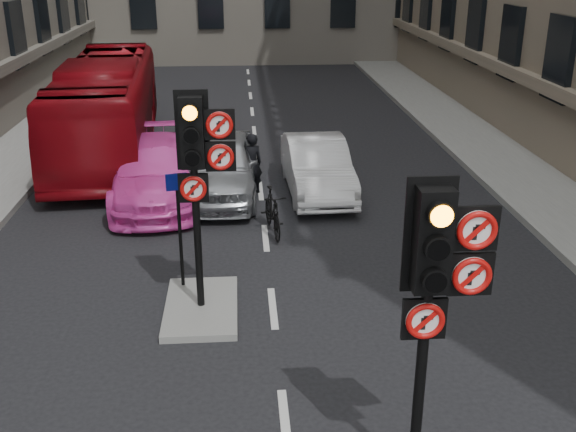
{
  "coord_description": "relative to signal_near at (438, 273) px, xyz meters",
  "views": [
    {
      "loc": [
        -0.47,
        -5.0,
        5.62
      ],
      "look_at": [
        0.08,
        2.64,
        2.6
      ],
      "focal_mm": 42.0,
      "sensor_mm": 36.0,
      "label": 1
    }
  ],
  "objects": [
    {
      "name": "pavement_right",
      "position": [
        5.71,
        11.01,
        -2.5
      ],
      "size": [
        3.0,
        50.0,
        0.16
      ],
      "primitive_type": "cube",
      "color": "gray",
      "rests_on": "ground"
    },
    {
      "name": "centre_island",
      "position": [
        -2.69,
        4.01,
        -2.52
      ],
      "size": [
        1.2,
        2.0,
        0.12
      ],
      "primitive_type": "cube",
      "color": "gray",
      "rests_on": "ground"
    },
    {
      "name": "signal_near",
      "position": [
        0.0,
        0.0,
        0.0
      ],
      "size": [
        0.91,
        0.4,
        3.58
      ],
      "color": "black",
      "rests_on": "ground"
    },
    {
      "name": "signal_far",
      "position": [
        -2.6,
        4.0,
        0.12
      ],
      "size": [
        0.91,
        0.4,
        3.58
      ],
      "color": "black",
      "rests_on": "centre_island"
    },
    {
      "name": "car_silver",
      "position": [
        -2.44,
        9.81,
        -1.82
      ],
      "size": [
        2.07,
        4.57,
        1.52
      ],
      "primitive_type": "imported",
      "rotation": [
        0.0,
        0.0,
        -0.06
      ],
      "color": "#9FA3A7",
      "rests_on": "ground"
    },
    {
      "name": "car_white",
      "position": [
        -0.09,
        9.8,
        -1.91
      ],
      "size": [
        1.57,
        4.16,
        1.35
      ],
      "primitive_type": "imported",
      "rotation": [
        0.0,
        0.0,
        0.03
      ],
      "color": "white",
      "rests_on": "ground"
    },
    {
      "name": "car_pink",
      "position": [
        -4.04,
        9.58,
        -1.87
      ],
      "size": [
        2.39,
        5.03,
        1.42
      ],
      "primitive_type": "imported",
      "rotation": [
        0.0,
        0.0,
        0.08
      ],
      "color": "#F247B8",
      "rests_on": "ground"
    },
    {
      "name": "bus_red",
      "position": [
        -5.81,
        13.76,
        -1.19
      ],
      "size": [
        3.02,
        10.13,
        2.78
      ],
      "primitive_type": "imported",
      "rotation": [
        0.0,
        0.0,
        0.07
      ],
      "color": "maroon",
      "rests_on": "ground"
    },
    {
      "name": "motorcycle",
      "position": [
        -1.32,
        7.28,
        -2.1
      ],
      "size": [
        0.67,
        1.65,
        0.97
      ],
      "primitive_type": "imported",
      "rotation": [
        0.0,
        0.0,
        0.13
      ],
      "color": "black",
      "rests_on": "ground"
    },
    {
      "name": "motorcyclist",
      "position": [
        -1.7,
        9.85,
        -1.82
      ],
      "size": [
        0.65,
        0.53,
        1.52
      ],
      "primitive_type": "imported",
      "rotation": [
        0.0,
        0.0,
        3.49
      ],
      "color": "black",
      "rests_on": "ground"
    },
    {
      "name": "info_sign",
      "position": [
        -3.04,
        4.74,
        -1.12
      ],
      "size": [
        0.36,
        0.14,
        2.08
      ],
      "rotation": [
        0.0,
        0.0,
        0.23
      ],
      "color": "black",
      "rests_on": "centre_island"
    }
  ]
}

